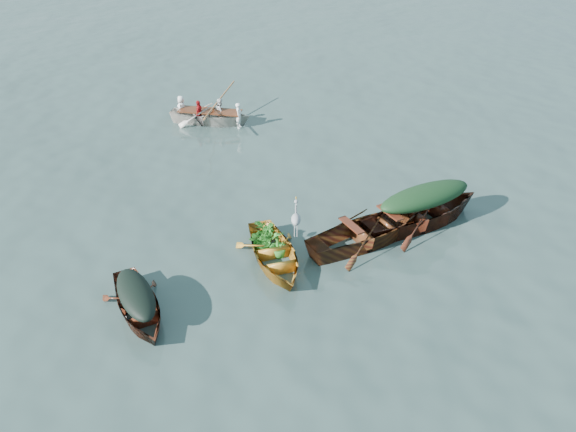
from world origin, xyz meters
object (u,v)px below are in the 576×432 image
object	(u,v)px
yellow_dinghy	(274,262)
dark_covered_boat	(140,314)
open_wooden_boat	(369,242)
heron	(296,225)
rowed_boat	(211,124)
green_tarp_boat	(421,225)

from	to	relation	value
yellow_dinghy	dark_covered_boat	distance (m)	3.29
dark_covered_boat	open_wooden_boat	size ratio (longest dim) A/B	0.69
open_wooden_boat	heron	world-z (taller)	heron
dark_covered_boat	rowed_boat	xyz separation A→B (m)	(0.14, 9.94, 0.00)
yellow_dinghy	heron	distance (m)	1.07
yellow_dinghy	heron	xyz separation A→B (m)	(0.50, 0.23, 0.91)
yellow_dinghy	dark_covered_boat	bearing A→B (deg)	-165.89
dark_covered_boat	green_tarp_boat	size ratio (longest dim) A/B	0.66
yellow_dinghy	green_tarp_boat	world-z (taller)	green_tarp_boat
yellow_dinghy	heron	world-z (taller)	heron
dark_covered_boat	heron	distance (m)	3.94
yellow_dinghy	open_wooden_boat	xyz separation A→B (m)	(2.31, 0.87, 0.00)
yellow_dinghy	green_tarp_boat	xyz separation A→B (m)	(3.74, 1.68, 0.00)
green_tarp_boat	open_wooden_boat	size ratio (longest dim) A/B	1.04
dark_covered_boat	open_wooden_boat	distance (m)	5.72
rowed_boat	open_wooden_boat	bearing A→B (deg)	-136.67
open_wooden_boat	rowed_boat	size ratio (longest dim) A/B	1.16
yellow_dinghy	dark_covered_boat	world-z (taller)	yellow_dinghy
open_wooden_boat	green_tarp_boat	bearing A→B (deg)	-91.30
dark_covered_boat	heron	xyz separation A→B (m)	(3.25, 2.04, 0.91)
yellow_dinghy	rowed_boat	distance (m)	8.53
green_tarp_boat	rowed_boat	world-z (taller)	green_tarp_boat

